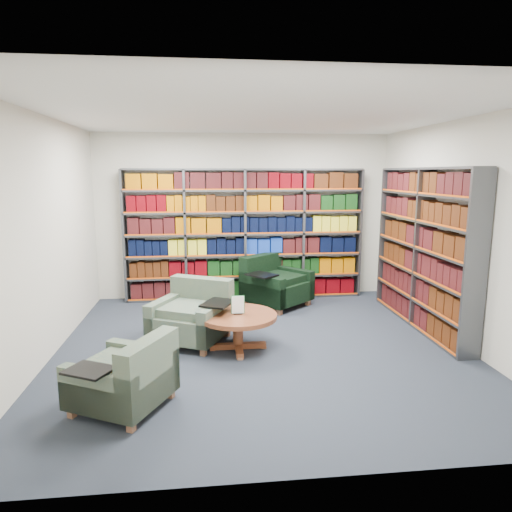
{
  "coord_description": "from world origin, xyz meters",
  "views": [
    {
      "loc": [
        -0.66,
        -5.34,
        2.14
      ],
      "look_at": [
        0.0,
        0.6,
        1.05
      ],
      "focal_mm": 32.0,
      "sensor_mm": 36.0,
      "label": 1
    }
  ],
  "objects": [
    {
      "name": "room_shell",
      "position": [
        0.0,
        0.0,
        1.4
      ],
      "size": [
        5.02,
        5.02,
        2.82
      ],
      "color": "black",
      "rests_on": "ground"
    },
    {
      "name": "bookshelf_back",
      "position": [
        0.0,
        2.34,
        1.1
      ],
      "size": [
        4.0,
        0.28,
        2.2
      ],
      "color": "#47494F",
      "rests_on": "ground"
    },
    {
      "name": "bookshelf_right",
      "position": [
        2.34,
        0.6,
        1.1
      ],
      "size": [
        0.28,
        2.5,
        2.2
      ],
      "color": "#47494F",
      "rests_on": "ground"
    },
    {
      "name": "chair_teal_left",
      "position": [
        -0.83,
        0.37,
        0.31
      ],
      "size": [
        1.15,
        1.14,
        0.78
      ],
      "color": "#0F333D",
      "rests_on": "ground"
    },
    {
      "name": "chair_green_right",
      "position": [
        0.42,
        1.86,
        0.32
      ],
      "size": [
        1.24,
        1.24,
        0.8
      ],
      "color": "black",
      "rests_on": "ground"
    },
    {
      "name": "chair_teal_front",
      "position": [
        -1.39,
        -1.35,
        0.28
      ],
      "size": [
        1.03,
        1.04,
        0.7
      ],
      "color": "#0F333D",
      "rests_on": "ground"
    },
    {
      "name": "coffee_table",
      "position": [
        -0.29,
        -0.02,
        0.36
      ],
      "size": [
        0.95,
        0.95,
        0.67
      ],
      "color": "brown",
      "rests_on": "ground"
    }
  ]
}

